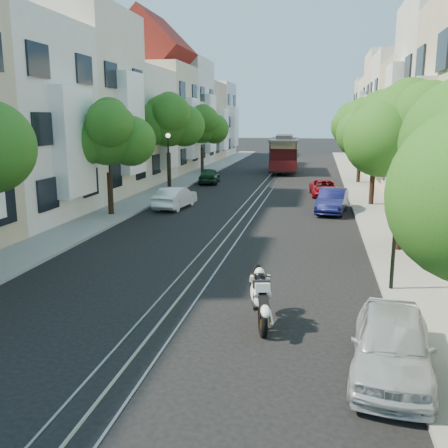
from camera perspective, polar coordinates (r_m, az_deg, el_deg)
The scene contains 24 objects.
ground at distance 39.94m, azimuth 4.98°, elevation 4.34°, with size 200.00×200.00×0.00m, color black.
sidewalk_east at distance 39.87m, azimuth 15.43°, elevation 4.03°, with size 2.50×80.00×0.12m, color gray.
sidewalk_west at distance 41.29m, azimuth -5.11°, elevation 4.67°, with size 2.50×80.00×0.12m, color gray.
rail_left at distance 40.00m, azimuth 4.20°, elevation 4.38°, with size 0.06×80.00×0.02m, color gray.
rail_slot at distance 39.94m, azimuth 4.98°, elevation 4.36°, with size 0.06×80.00×0.02m, color gray.
rail_right at distance 39.89m, azimuth 5.77°, elevation 4.33°, with size 0.06×80.00×0.02m, color gray.
lane_line at distance 39.94m, azimuth 4.98°, elevation 4.35°, with size 0.08×80.00×0.01m, color tan.
townhouses_east at distance 40.10m, azimuth 22.56°, elevation 10.95°, with size 7.75×72.00×12.00m.
townhouses_west at distance 42.38m, azimuth -11.41°, elevation 11.48°, with size 7.75×72.00×11.76m.
tree_e_b at distance 20.64m, azimuth 20.26°, elevation 9.76°, with size 4.93×4.08×6.68m.
tree_e_c at distance 31.55m, azimuth 17.04°, elevation 10.24°, with size 4.84×3.99×6.52m.
tree_e_d at distance 42.50m, azimuth 15.50°, elevation 11.00°, with size 5.01×4.16×6.85m.
tree_w_b at distance 27.70m, azimuth -13.07°, elevation 9.86°, with size 4.72×3.87×6.27m.
tree_w_c at distance 38.03m, azimuth -6.35°, elevation 11.60°, with size 5.13×4.28×7.09m.
tree_w_d at distance 48.66m, azimuth -2.48°, elevation 11.17°, with size 4.84×3.99×6.52m.
lamp_east at distance 15.76m, azimuth 19.18°, elevation 2.45°, with size 0.32×0.32×4.16m.
lamp_west at distance 35.02m, azimuth -6.37°, elevation 7.93°, with size 0.32×0.32×4.16m.
sportbike_rider at distance 12.95m, azimuth 4.15°, elevation -8.02°, with size 0.74×2.17×1.51m.
cable_car at distance 50.66m, azimuth 6.88°, elevation 8.17°, with size 3.08×8.83×3.35m.
parked_car_e_near at distance 11.21m, azimuth 18.65°, elevation -12.85°, with size 1.61×4.01×1.37m, color #ABB2B7.
parked_car_e_mid at distance 29.08m, azimuth 12.27°, elevation 2.62°, with size 1.44×4.14×1.37m, color #0B0E3A.
parked_car_e_far at distance 35.26m, azimuth 11.40°, elevation 4.05°, with size 1.83×3.98×1.10m, color maroon.
parked_car_w_mid at distance 29.96m, azimuth -5.59°, elevation 3.03°, with size 1.36×3.91×1.29m, color white.
parked_car_w_far at distance 41.40m, azimuth -1.70°, elevation 5.54°, with size 1.51×3.76×1.28m, color #13311D.
Camera 1 is at (3.96, -11.39, 5.27)m, focal length 40.00 mm.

